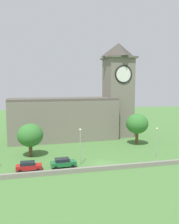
{
  "coord_description": "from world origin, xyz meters",
  "views": [
    {
      "loc": [
        -13.84,
        -44.15,
        15.53
      ],
      "look_at": [
        -0.49,
        9.86,
        9.37
      ],
      "focal_mm": 38.66,
      "sensor_mm": 36.0,
      "label": 1
    }
  ],
  "objects_px": {
    "church": "(80,110)",
    "tree_churchyard": "(30,135)",
    "streetlamp_central": "(157,138)",
    "car_red": "(29,166)",
    "car_green": "(63,163)",
    "streetlamp_west_mid": "(80,141)",
    "tree_riverside_west": "(137,124)"
  },
  "relations": [
    {
      "from": "church",
      "to": "tree_churchyard",
      "type": "bearing_deg",
      "value": -132.28
    },
    {
      "from": "streetlamp_central",
      "to": "tree_churchyard",
      "type": "relative_size",
      "value": 0.92
    },
    {
      "from": "car_red",
      "to": "church",
      "type": "bearing_deg",
      "value": 59.47
    },
    {
      "from": "church",
      "to": "tree_churchyard",
      "type": "height_order",
      "value": "church"
    },
    {
      "from": "car_green",
      "to": "streetlamp_west_mid",
      "type": "distance_m",
      "value": 5.32
    },
    {
      "from": "car_red",
      "to": "tree_churchyard",
      "type": "xyz_separation_m",
      "value": [
        0.39,
        9.18,
        3.84
      ]
    },
    {
      "from": "car_red",
      "to": "streetlamp_west_mid",
      "type": "relative_size",
      "value": 0.65
    },
    {
      "from": "tree_churchyard",
      "to": "car_green",
      "type": "bearing_deg",
      "value": -55.51
    },
    {
      "from": "streetlamp_central",
      "to": "tree_churchyard",
      "type": "bearing_deg",
      "value": 162.77
    },
    {
      "from": "car_green",
      "to": "tree_churchyard",
      "type": "height_order",
      "value": "tree_churchyard"
    },
    {
      "from": "streetlamp_west_mid",
      "to": "tree_riverside_west",
      "type": "bearing_deg",
      "value": 34.49
    },
    {
      "from": "car_red",
      "to": "tree_riverside_west",
      "type": "xyz_separation_m",
      "value": [
        27.6,
        13.39,
        4.66
      ]
    },
    {
      "from": "car_red",
      "to": "car_green",
      "type": "height_order",
      "value": "car_green"
    },
    {
      "from": "car_green",
      "to": "streetlamp_west_mid",
      "type": "height_order",
      "value": "streetlamp_west_mid"
    },
    {
      "from": "streetlamp_central",
      "to": "tree_churchyard",
      "type": "distance_m",
      "value": 27.22
    },
    {
      "from": "streetlamp_west_mid",
      "to": "tree_churchyard",
      "type": "relative_size",
      "value": 0.99
    },
    {
      "from": "church",
      "to": "car_green",
      "type": "xyz_separation_m",
      "value": [
        -8.29,
        -24.42,
        -7.55
      ]
    },
    {
      "from": "tree_riverside_west",
      "to": "streetlamp_west_mid",
      "type": "bearing_deg",
      "value": -145.51
    },
    {
      "from": "church",
      "to": "tree_riverside_west",
      "type": "height_order",
      "value": "church"
    },
    {
      "from": "car_red",
      "to": "tree_churchyard",
      "type": "bearing_deg",
      "value": 87.55
    },
    {
      "from": "streetlamp_central",
      "to": "tree_riverside_west",
      "type": "distance_m",
      "value": 12.37
    },
    {
      "from": "car_green",
      "to": "tree_churchyard",
      "type": "xyz_separation_m",
      "value": [
        -5.99,
        8.72,
        3.83
      ]
    },
    {
      "from": "tree_churchyard",
      "to": "church",
      "type": "bearing_deg",
      "value": 47.72
    },
    {
      "from": "car_red",
      "to": "streetlamp_west_mid",
      "type": "xyz_separation_m",
      "value": [
        9.91,
        1.23,
        3.91
      ]
    },
    {
      "from": "tree_churchyard",
      "to": "streetlamp_west_mid",
      "type": "bearing_deg",
      "value": -39.87
    },
    {
      "from": "tree_riverside_west",
      "to": "tree_churchyard",
      "type": "distance_m",
      "value": 27.55
    },
    {
      "from": "streetlamp_west_mid",
      "to": "car_red",
      "type": "bearing_deg",
      "value": -172.91
    },
    {
      "from": "tree_riverside_west",
      "to": "streetlamp_central",
      "type": "bearing_deg",
      "value": -95.66
    },
    {
      "from": "streetlamp_west_mid",
      "to": "tree_churchyard",
      "type": "distance_m",
      "value": 12.4
    },
    {
      "from": "church",
      "to": "tree_churchyard",
      "type": "relative_size",
      "value": 5.08
    },
    {
      "from": "car_green",
      "to": "streetlamp_central",
      "type": "height_order",
      "value": "streetlamp_central"
    },
    {
      "from": "car_red",
      "to": "car_green",
      "type": "xyz_separation_m",
      "value": [
        6.38,
        0.46,
        0.01
      ]
    }
  ]
}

